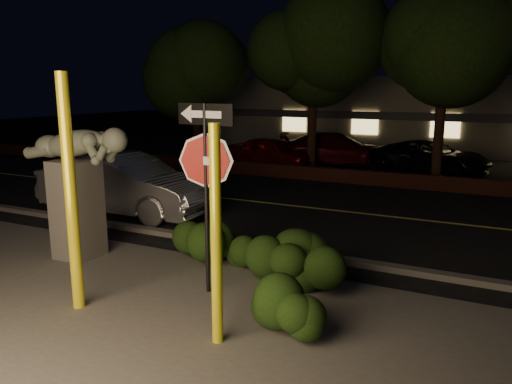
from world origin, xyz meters
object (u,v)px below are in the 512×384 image
Objects in this scene: yellow_pole_left at (71,195)px; signpost at (206,161)px; parked_car_red at (272,152)px; yellow_pole_right at (216,238)px; parked_car_dark at (430,157)px; parked_car_darkred at (337,149)px; silver_sedan at (125,185)px; sculpture at (77,178)px.

signpost is at bearing 43.38° from yellow_pole_left.
yellow_pole_left is 2.14m from signpost.
parked_car_red is at bearing 115.73° from signpost.
parked_car_red is (-5.65, 14.23, -0.84)m from yellow_pole_right.
parked_car_red is at bearing 119.10° from parked_car_dark.
parked_car_dark is (3.95, -0.08, -0.08)m from parked_car_darkred.
yellow_pole_right is 7.77m from silver_sedan.
sculpture is (-1.76, 1.82, -0.17)m from yellow_pole_left.
parked_car_red is (-4.62, 12.82, -1.60)m from signpost.
yellow_pole_right is at bearing -48.21° from signpost.
parked_car_red is 6.54m from parked_car_dark.
sculpture is 0.54× the size of silver_sedan.
parked_car_darkred reaches higher than parked_car_dark.
yellow_pole_left is at bearing -46.16° from sculpture.
parked_car_darkred is 3.95m from parked_car_dark.
parked_car_dark is at bearing -111.38° from parked_car_darkred.
yellow_pole_right is 0.59× the size of parked_car_darkred.
sculpture is at bearing 157.37° from yellow_pole_right.
yellow_pole_left is at bearing -147.67° from silver_sedan.
silver_sedan is (-5.89, 5.02, -0.68)m from yellow_pole_right.
yellow_pole_right is 16.31m from parked_car_darkred.
yellow_pole_left is at bearing -130.72° from signpost.
parked_car_darkred is (-0.72, 15.99, -1.10)m from yellow_pole_left.
yellow_pole_left is at bearing -177.01° from parked_car_dark.
yellow_pole_left is 2.54m from sculpture.
yellow_pole_left is 1.15× the size of signpost.
signpost is 0.64× the size of silver_sedan.
silver_sedan is at bearing -173.24° from parked_car_red.
silver_sedan is 1.28× the size of parked_car_red.
parked_car_dark is at bearing -32.37° from silver_sedan.
silver_sedan is 11.25m from parked_car_darkred.
parked_car_dark is (6.57, 10.87, -0.17)m from silver_sedan.
signpost is at bearing -172.27° from parked_car_dark.
yellow_pole_left is at bearing -179.46° from yellow_pole_right.
signpost is (-1.02, 1.41, 0.77)m from yellow_pole_right.
sculpture is (-4.30, 1.79, 0.17)m from yellow_pole_right.
yellow_pole_left reaches higher than parked_car_darkred.
parked_car_darkred is 1.07× the size of parked_car_dark.
silver_sedan reaches higher than parked_car_red.
parked_car_darkred is (-3.26, 15.97, -0.77)m from yellow_pole_right.
signpost is 14.66m from parked_car_dark.
signpost is 0.82× the size of parked_car_red.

